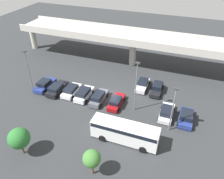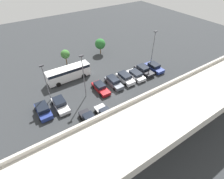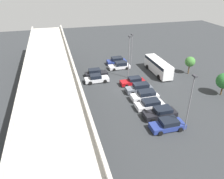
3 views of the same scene
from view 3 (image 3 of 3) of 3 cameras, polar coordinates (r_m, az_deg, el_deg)
ground_plane at (r=39.96m, az=4.16°, el=0.14°), size 108.43×108.43×0.00m
highway_overpass at (r=35.60m, az=-16.00°, el=5.78°), size 51.96×7.17×7.04m
parked_car_0 at (r=30.58m, az=14.32°, el=-8.86°), size 2.24×4.70×1.53m
parked_car_1 at (r=32.69m, az=12.56°, el=-5.97°), size 2.19×4.87×1.52m
parked_car_2 at (r=34.48m, az=9.94°, el=-3.81°), size 2.17×4.47×1.43m
parked_car_3 at (r=36.57m, az=8.65°, el=-1.56°), size 2.13×4.51×1.62m
parked_car_4 at (r=38.85m, az=7.19°, el=0.41°), size 1.99×4.73×1.63m
parked_car_5 at (r=41.42m, az=5.54°, el=2.17°), size 2.00×4.66×1.45m
parked_car_6 at (r=42.24m, az=-4.08°, el=2.84°), size 2.02×4.63×1.56m
parked_car_7 at (r=44.72m, az=-4.26°, el=4.33°), size 1.98×4.52×1.59m
parked_car_8 at (r=48.41m, az=2.04°, el=6.27°), size 2.17×4.68×1.57m
parked_car_9 at (r=50.99m, az=1.21°, el=7.50°), size 2.22×4.39×1.65m
shuttle_bus at (r=46.67m, az=11.98°, el=6.09°), size 8.98×2.57×2.83m
lamp_post_near_aisle at (r=42.54m, az=4.45°, el=9.16°), size 0.70×0.35×8.50m
lamp_post_mid_lot at (r=48.82m, az=5.16°, el=10.83°), size 0.70×0.35×7.26m
lamp_post_by_overpass at (r=28.81m, az=19.74°, el=-2.59°), size 0.70×0.35×8.13m
tree_front_left at (r=41.37m, az=27.26°, el=2.00°), size 2.67×2.67×3.99m
tree_front_centre at (r=47.91m, az=19.72°, el=6.83°), size 2.08×2.08×3.69m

